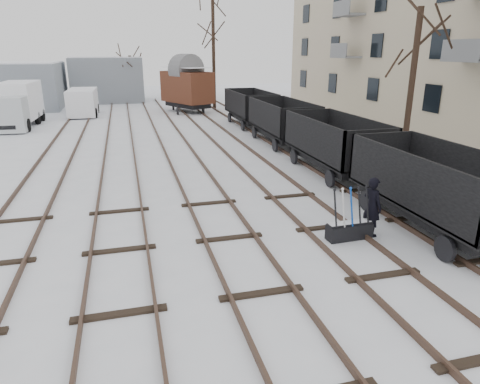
# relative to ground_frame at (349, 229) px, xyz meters

# --- Properties ---
(ground) EXTENTS (120.00, 120.00, 0.00)m
(ground) POSITION_rel_ground_frame_xyz_m (-3.28, -2.15, -0.28)
(ground) COLOR white
(ground) RESTS_ON ground
(tracks) EXTENTS (13.90, 52.00, 0.16)m
(tracks) POSITION_rel_ground_frame_xyz_m (-3.28, 11.53, -0.21)
(tracks) COLOR black
(tracks) RESTS_ON ground
(shed_left) EXTENTS (10.00, 8.00, 4.10)m
(shed_left) POSITION_rel_ground_frame_xyz_m (-16.28, 33.85, 1.76)
(shed_left) COLOR gray
(shed_left) RESTS_ON ground
(shed_right) EXTENTS (7.00, 6.00, 4.50)m
(shed_right) POSITION_rel_ground_frame_xyz_m (-7.28, 37.85, 1.96)
(shed_right) COLOR gray
(shed_right) RESTS_ON ground
(ground_frame) EXTENTS (1.32, 0.47, 1.49)m
(ground_frame) POSITION_rel_ground_frame_xyz_m (0.00, 0.00, 0.00)
(ground_frame) COLOR black
(ground_frame) RESTS_ON ground
(worker) EXTENTS (0.56, 0.71, 1.73)m
(worker) POSITION_rel_ground_frame_xyz_m (0.72, 0.10, 0.58)
(worker) COLOR black
(worker) RESTS_ON ground
(freight_wagon_a) EXTENTS (2.34, 5.85, 2.39)m
(freight_wagon_a) POSITION_rel_ground_frame_xyz_m (2.72, 0.03, 0.63)
(freight_wagon_a) COLOR black
(freight_wagon_a) RESTS_ON ground
(freight_wagon_b) EXTENTS (2.34, 5.85, 2.39)m
(freight_wagon_b) POSITION_rel_ground_frame_xyz_m (2.72, 6.43, 0.63)
(freight_wagon_b) COLOR black
(freight_wagon_b) RESTS_ON ground
(freight_wagon_c) EXTENTS (2.34, 5.85, 2.39)m
(freight_wagon_c) POSITION_rel_ground_frame_xyz_m (2.72, 12.83, 0.63)
(freight_wagon_c) COLOR black
(freight_wagon_c) RESTS_ON ground
(freight_wagon_d) EXTENTS (2.34, 5.85, 2.39)m
(freight_wagon_d) POSITION_rel_ground_frame_xyz_m (2.72, 19.23, 0.63)
(freight_wagon_d) COLOR black
(freight_wagon_d) RESTS_ON ground
(box_van_wagon) EXTENTS (4.42, 5.54, 3.74)m
(box_van_wagon) POSITION_rel_ground_frame_xyz_m (-0.53, 27.53, 1.90)
(box_van_wagon) COLOR black
(box_van_wagon) RESTS_ON ground
(lorry) EXTENTS (2.35, 6.70, 3.01)m
(lorry) POSITION_rel_ground_frame_xyz_m (-12.95, 22.84, 1.26)
(lorry) COLOR black
(lorry) RESTS_ON ground
(panel_van) EXTENTS (2.21, 4.86, 2.12)m
(panel_van) POSITION_rel_ground_frame_xyz_m (-9.07, 27.45, 0.82)
(panel_van) COLOR white
(panel_van) RESTS_ON ground
(tree_near) EXTENTS (0.30, 0.30, 7.01)m
(tree_near) POSITION_rel_ground_frame_xyz_m (7.70, 8.49, 3.22)
(tree_near) COLOR black
(tree_near) RESTS_ON ground
(tree_far_left) EXTENTS (0.30, 0.30, 4.61)m
(tree_far_left) POSITION_rel_ground_frame_xyz_m (-4.92, 35.78, 2.02)
(tree_far_left) COLOR black
(tree_far_left) RESTS_ON ground
(tree_far_right) EXTENTS (0.30, 0.30, 9.43)m
(tree_far_right) POSITION_rel_ground_frame_xyz_m (2.19, 29.12, 4.43)
(tree_far_right) COLOR black
(tree_far_right) RESTS_ON ground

